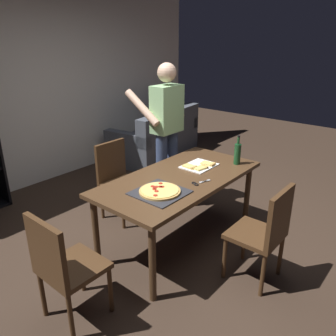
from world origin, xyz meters
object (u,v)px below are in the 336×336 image
chair_left_end (62,264)px  wine_bottle (237,153)px  person_serving_pizza (166,128)px  dining_table (180,183)px  kitchen_scissors (199,183)px  couch (158,140)px  chair_near_camera (265,230)px  chair_far_side (118,176)px  pepperoni_pizza_on_tray (160,191)px

chair_left_end → wine_bottle: (2.01, -0.26, 0.36)m
person_serving_pizza → wine_bottle: size_ratio=5.54×
chair_left_end → wine_bottle: size_ratio=2.85×
dining_table → kitchen_scissors: kitchen_scissors is taller
dining_table → chair_left_end: (-1.35, 0.00, -0.16)m
chair_left_end → couch: bearing=31.3°
chair_near_camera → chair_far_side: bearing=90.0°
dining_table → pepperoni_pizza_on_tray: bearing=-166.7°
dining_table → chair_near_camera: 0.93m
couch → pepperoni_pizza_on_tray: bearing=-138.0°
kitchen_scissors → chair_far_side: bearing=89.0°
wine_bottle → kitchen_scissors: size_ratio=1.59×
pepperoni_pizza_on_tray → chair_left_end: bearing=174.2°
pepperoni_pizza_on_tray → wine_bottle: bearing=-8.5°
chair_far_side → kitchen_scissors: size_ratio=4.54×
wine_bottle → kitchen_scissors: 0.69m
chair_near_camera → kitchen_scissors: bearing=91.6°
pepperoni_pizza_on_tray → chair_far_side: bearing=68.1°
chair_near_camera → couch: bearing=56.7°
chair_left_end → pepperoni_pizza_on_tray: chair_left_end is taller
dining_table → chair_left_end: bearing=180.0°
pepperoni_pizza_on_tray → kitchen_scissors: bearing=-20.0°
pepperoni_pizza_on_tray → wine_bottle: wine_bottle is taller
couch → chair_left_end: bearing=-148.7°
chair_far_side → wine_bottle: (0.66, -1.17, 0.36)m
person_serving_pizza → pepperoni_pizza_on_tray: 1.31m
chair_left_end → dining_table: bearing=0.0°
chair_near_camera → chair_left_end: same height
chair_left_end → pepperoni_pizza_on_tray: (0.95, -0.10, 0.25)m
chair_near_camera → couch: chair_near_camera is taller
person_serving_pizza → pepperoni_pizza_on_tray: size_ratio=4.14×
couch → kitchen_scissors: couch is taller
chair_left_end → kitchen_scissors: bearing=-10.0°
pepperoni_pizza_on_tray → kitchen_scissors: pepperoni_pizza_on_tray is taller
chair_left_end → wine_bottle: bearing=-7.2°
wine_bottle → chair_far_side: bearing=119.4°
person_serving_pizza → pepperoni_pizza_on_tray: (-1.02, -0.79, -0.23)m
pepperoni_pizza_on_tray → wine_bottle: 1.08m
chair_near_camera → chair_far_side: size_ratio=1.00×
chair_left_end → chair_far_side: bearing=34.0°
dining_table → wine_bottle: size_ratio=5.49×
chair_near_camera → kitchen_scissors: 0.72m
wine_bottle → chair_near_camera: bearing=-135.0°
dining_table → chair_left_end: size_ratio=1.93×
chair_left_end → kitchen_scissors: chair_left_end is taller
wine_bottle → kitchen_scissors: (-0.68, 0.02, -0.11)m
chair_near_camera → wine_bottle: 1.00m
chair_near_camera → kitchen_scissors: chair_near_camera is taller
dining_table → wine_bottle: 0.73m
pepperoni_pizza_on_tray → wine_bottle: size_ratio=1.34×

